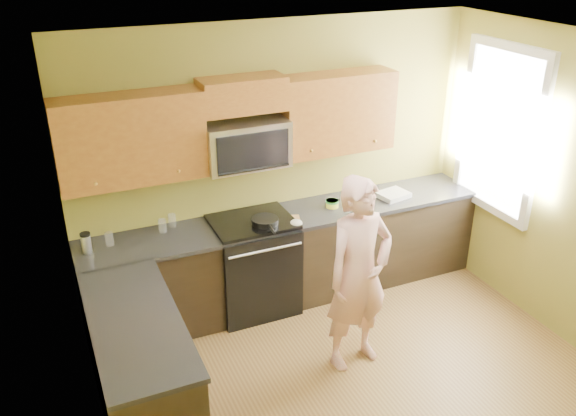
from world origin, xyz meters
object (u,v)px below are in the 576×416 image
stove (253,264)px  woman (359,275)px  microwave (246,166)px  travel_mug (88,253)px  butter_tub (332,207)px  frying_pan (265,223)px

stove → woman: woman is taller
microwave → woman: bearing=-67.3°
microwave → travel_mug: (-1.47, -0.08, -0.53)m
stove → butter_tub: bearing=0.9°
woman → frying_pan: size_ratio=3.90×
woman → butter_tub: 1.16m
woman → travel_mug: 2.29m
frying_pan → woman: bearing=-63.2°
stove → microwave: 0.98m
woman → frying_pan: bearing=105.7°
stove → woman: 1.27m
stove → butter_tub: (0.85, 0.01, 0.45)m
butter_tub → travel_mug: travel_mug is taller
butter_tub → frying_pan: bearing=-170.8°
frying_pan → travel_mug: (-1.56, 0.15, -0.03)m
frying_pan → butter_tub: bearing=12.7°
stove → woman: size_ratio=0.56×
woman → travel_mug: woman is taller
butter_tub → woman: bearing=-106.7°
microwave → butter_tub: (0.85, -0.11, -0.53)m
microwave → woman: 1.46m
woman → butter_tub: bearing=65.6°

